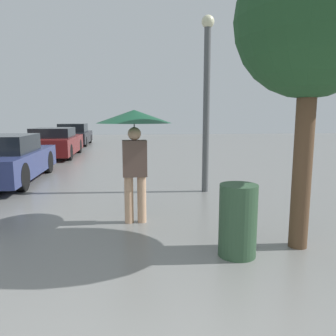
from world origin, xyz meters
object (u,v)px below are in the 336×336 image
object	(u,v)px
trash_bin	(238,220)
parked_car_second	(6,160)
parked_car_third	(55,143)
street_lamp	(207,94)
tree	(312,23)
pedestrian	(134,130)
parked_car_farthest	(74,135)

from	to	relation	value
trash_bin	parked_car_second	bearing A→B (deg)	130.50
parked_car_third	street_lamp	bearing A→B (deg)	-56.37
tree	street_lamp	world-z (taller)	street_lamp
tree	pedestrian	bearing A→B (deg)	148.65
parked_car_second	tree	distance (m)	7.70
pedestrian	trash_bin	xyz separation A→B (m)	(1.21, -1.44, -1.05)
parked_car_third	trash_bin	world-z (taller)	parked_car_third
tree	trash_bin	size ratio (longest dim) A/B	4.21
street_lamp	trash_bin	bearing A→B (deg)	-97.13
tree	street_lamp	size ratio (longest dim) A/B	0.98
parked_car_third	trash_bin	size ratio (longest dim) A/B	4.80
pedestrian	parked_car_second	xyz separation A→B (m)	(-3.26, 3.79, -0.91)
parked_car_second	pedestrian	bearing A→B (deg)	-49.32
trash_bin	tree	bearing A→B (deg)	10.40
parked_car_farthest	street_lamp	world-z (taller)	street_lamp
pedestrian	parked_car_farthest	world-z (taller)	pedestrian
pedestrian	trash_bin	bearing A→B (deg)	-50.00
parked_car_third	parked_car_farthest	size ratio (longest dim) A/B	1.04
pedestrian	parked_car_second	world-z (taller)	pedestrian
parked_car_second	parked_car_third	distance (m)	5.48
tree	trash_bin	bearing A→B (deg)	-169.60
parked_car_third	parked_car_second	bearing A→B (deg)	-90.94
pedestrian	tree	xyz separation A→B (m)	(2.10, -1.28, 1.31)
parked_car_third	tree	xyz separation A→B (m)	(5.26, -10.55, 2.21)
parked_car_third	trash_bin	xyz separation A→B (m)	(4.38, -10.71, -0.14)
parked_car_second	tree	size ratio (longest dim) A/B	1.09
pedestrian	tree	bearing A→B (deg)	-31.35
parked_car_second	parked_car_third	bearing A→B (deg)	89.06
pedestrian	street_lamp	distance (m)	2.71
parked_car_third	street_lamp	xyz separation A→B (m)	(4.81, -7.23, 1.61)
street_lamp	parked_car_farthest	bearing A→B (deg)	110.54
pedestrian	parked_car_second	size ratio (longest dim) A/B	0.44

